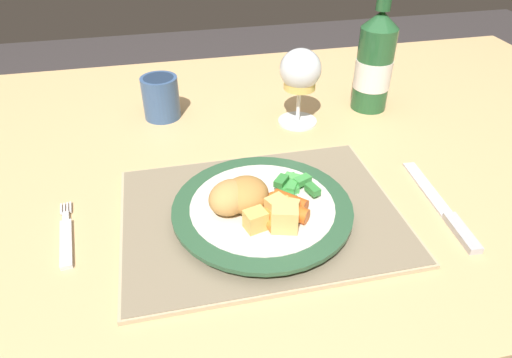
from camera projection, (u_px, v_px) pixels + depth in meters
dining_table at (239, 193)px, 0.79m from camera, size 1.54×0.84×0.74m
placemat at (261, 214)px, 0.60m from camera, size 0.36×0.27×0.01m
dinner_plate at (263, 210)px, 0.59m from camera, size 0.23×0.23×0.02m
breaded_croquettes at (239, 196)px, 0.57m from camera, size 0.10×0.08×0.04m
green_beans_pile at (291, 188)px, 0.60m from camera, size 0.09×0.08×0.02m
glazed_carrots at (283, 209)px, 0.56m from camera, size 0.08×0.07×0.02m
fork at (66, 238)px, 0.57m from camera, size 0.03×0.13×0.01m
table_knife at (445, 211)px, 0.61m from camera, size 0.03×0.20×0.01m
wine_glass at (300, 74)px, 0.76m from camera, size 0.07×0.07×0.13m
bottle at (375, 61)px, 0.81m from camera, size 0.07×0.07×0.25m
roast_potatoes at (279, 214)px, 0.55m from camera, size 0.07×0.05×0.03m
drinking_cup at (161, 96)px, 0.81m from camera, size 0.06×0.06×0.08m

